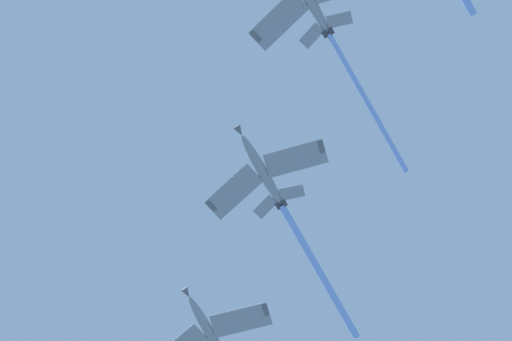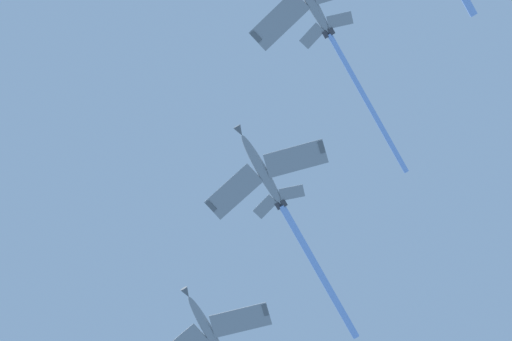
% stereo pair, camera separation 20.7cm
% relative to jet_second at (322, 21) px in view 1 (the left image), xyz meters
% --- Properties ---
extents(jet_second, '(34.42, 19.57, 10.56)m').
position_rel_jet_second_xyz_m(jet_second, '(0.00, 0.00, 0.00)').
color(jet_second, gray).
extents(jet_third, '(34.55, 19.56, 10.33)m').
position_rel_jet_second_xyz_m(jet_third, '(14.43, 22.84, -5.78)').
color(jet_third, gray).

